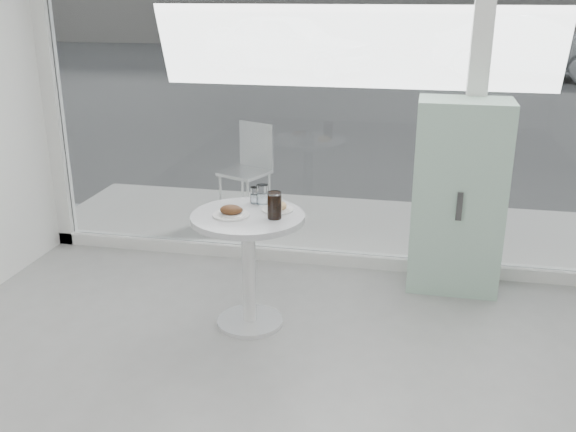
% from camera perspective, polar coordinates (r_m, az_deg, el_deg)
% --- Properties ---
extents(room_shell, '(6.00, 6.00, 6.00)m').
position_cam_1_polar(room_shell, '(1.32, -11.75, 10.64)').
color(room_shell, silver).
rests_on(room_shell, ground).
extents(storefront, '(5.00, 0.14, 3.00)m').
position_cam_1_polar(storefront, '(4.80, 6.59, 14.69)').
color(storefront, white).
rests_on(storefront, ground).
extents(main_table, '(0.72, 0.72, 0.77)m').
position_cam_1_polar(main_table, '(4.10, -3.54, -2.75)').
color(main_table, white).
rests_on(main_table, ground).
extents(patio_deck, '(5.60, 1.60, 0.05)m').
position_cam_1_polar(patio_deck, '(5.96, 6.00, -1.02)').
color(patio_deck, beige).
rests_on(patio_deck, ground).
extents(street, '(40.00, 24.00, 0.00)m').
position_cam_1_polar(street, '(17.89, 10.22, 12.42)').
color(street, '#3D3D3D').
rests_on(street, ground).
extents(mint_cabinet, '(0.65, 0.45, 1.39)m').
position_cam_1_polar(mint_cabinet, '(4.76, 14.88, 1.67)').
color(mint_cabinet, '#9AC5AC').
rests_on(mint_cabinet, ground).
extents(patio_chair, '(0.50, 0.50, 0.89)m').
position_cam_1_polar(patio_chair, '(6.03, -3.46, 4.58)').
color(patio_chair, white).
rests_on(patio_chair, patio_deck).
extents(car_white, '(4.93, 3.18, 1.56)m').
position_cam_1_polar(car_white, '(17.65, 0.02, 15.18)').
color(car_white, white).
rests_on(car_white, street).
extents(car_silver, '(4.83, 2.67, 1.51)m').
position_cam_1_polar(car_silver, '(17.53, 20.80, 13.85)').
color(car_silver, '#A4A7AC').
rests_on(car_silver, street).
extents(plate_fritter, '(0.23, 0.23, 0.07)m').
position_cam_1_polar(plate_fritter, '(4.00, -5.03, 0.38)').
color(plate_fritter, silver).
rests_on(plate_fritter, main_table).
extents(plate_donut, '(0.20, 0.20, 0.05)m').
position_cam_1_polar(plate_donut, '(4.09, -0.94, 0.76)').
color(plate_donut, silver).
rests_on(plate_donut, main_table).
extents(water_tumbler_a, '(0.07, 0.07, 0.11)m').
position_cam_1_polar(water_tumbler_a, '(4.23, -2.92, 1.79)').
color(water_tumbler_a, white).
rests_on(water_tumbler_a, main_table).
extents(water_tumbler_b, '(0.08, 0.08, 0.13)m').
position_cam_1_polar(water_tumbler_b, '(4.21, -2.28, 1.83)').
color(water_tumbler_b, white).
rests_on(water_tumbler_b, main_table).
extents(cola_glass, '(0.09, 0.09, 0.17)m').
position_cam_1_polar(cola_glass, '(3.93, -1.22, 0.92)').
color(cola_glass, white).
rests_on(cola_glass, main_table).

